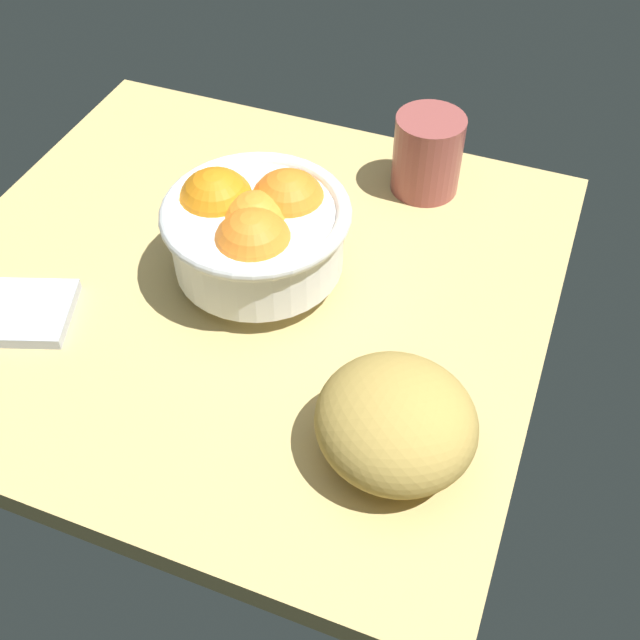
# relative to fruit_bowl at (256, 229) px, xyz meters

# --- Properties ---
(ground_plane) EXTENTS (0.65, 0.62, 0.03)m
(ground_plane) POSITION_rel_fruit_bowl_xyz_m (-0.02, -0.01, -0.08)
(ground_plane) COLOR tan
(fruit_bowl) EXTENTS (0.19, 0.19, 0.11)m
(fruit_bowl) POSITION_rel_fruit_bowl_xyz_m (0.00, 0.00, 0.00)
(fruit_bowl) COLOR white
(fruit_bowl) RESTS_ON ground
(bread_loaf) EXTENTS (0.19, 0.18, 0.09)m
(bread_loaf) POSITION_rel_fruit_bowl_xyz_m (0.20, -0.16, -0.02)
(bread_loaf) COLOR #B59445
(bread_loaf) RESTS_ON ground
(mug) EXTENTS (0.08, 0.12, 0.10)m
(mug) POSITION_rel_fruit_bowl_xyz_m (0.12, 0.21, -0.02)
(mug) COLOR #974844
(mug) RESTS_ON ground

